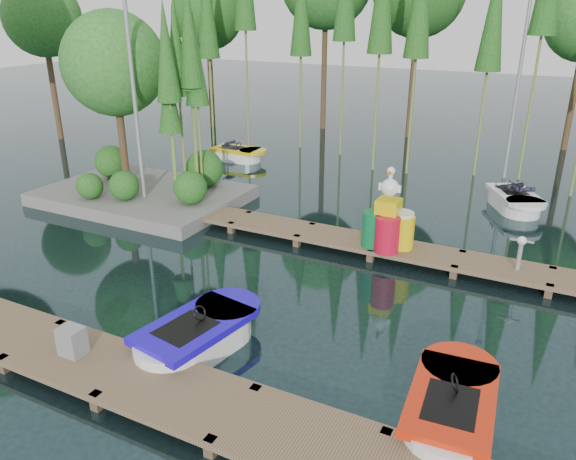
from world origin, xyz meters
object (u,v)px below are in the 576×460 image
at_px(drum_cluster, 388,225).
at_px(yellow_barrel, 403,232).
at_px(island, 132,99).
at_px(boat_red, 451,410).
at_px(boat_blue, 197,336).
at_px(utility_cabinet, 72,341).
at_px(boat_yellow_far, 237,154).

bearing_deg(drum_cluster, yellow_barrel, 23.99).
height_order(island, boat_red, island).
height_order(boat_blue, yellow_barrel, yellow_barrel).
xyz_separation_m(yellow_barrel, drum_cluster, (-0.35, -0.15, 0.19)).
bearing_deg(boat_blue, island, 146.65).
bearing_deg(utility_cabinet, boat_blue, 42.83).
height_order(boat_blue, boat_red, boat_blue).
distance_m(island, drum_cluster, 8.94).
distance_m(utility_cabinet, drum_cluster, 7.66).
xyz_separation_m(island, boat_yellow_far, (0.29, 5.42, -2.93)).
height_order(island, boat_blue, island).
height_order(boat_red, boat_yellow_far, boat_yellow_far).
relative_size(boat_red, yellow_barrel, 3.36).
bearing_deg(boat_blue, boat_yellow_far, 128.66).
height_order(utility_cabinet, drum_cluster, drum_cluster).
distance_m(island, utility_cabinet, 9.72).
bearing_deg(drum_cluster, boat_blue, -108.95).
bearing_deg(boat_yellow_far, drum_cluster, -19.12).
bearing_deg(boat_blue, yellow_barrel, 78.26).
height_order(island, drum_cluster, island).
height_order(boat_blue, drum_cluster, drum_cluster).
bearing_deg(yellow_barrel, island, 174.95).
height_order(boat_blue, utility_cabinet, boat_blue).
relative_size(island, drum_cluster, 3.30).
relative_size(boat_blue, yellow_barrel, 3.54).
bearing_deg(boat_red, boat_blue, 176.83).
xyz_separation_m(boat_red, drum_cluster, (-2.72, 5.30, 0.64)).
bearing_deg(yellow_barrel, drum_cluster, -156.01).
xyz_separation_m(boat_blue, boat_red, (4.57, 0.10, -0.01)).
relative_size(boat_yellow_far, drum_cluster, 1.18).
relative_size(island, boat_red, 2.42).
distance_m(island, boat_red, 13.25).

